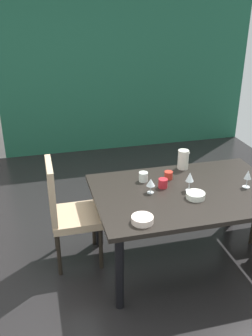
% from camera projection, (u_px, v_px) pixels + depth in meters
% --- Properties ---
extents(ground_plane, '(5.99, 5.96, 0.02)m').
position_uv_depth(ground_plane, '(101.00, 266.00, 3.51)').
color(ground_plane, black).
extents(garden_window_panel, '(3.95, 0.10, 2.56)m').
position_uv_depth(garden_window_panel, '(128.00, 68.00, 5.78)').
color(garden_window_panel, '#1F5840').
rests_on(garden_window_panel, ground_plane).
extents(dining_table, '(1.64, 1.08, 0.74)m').
position_uv_depth(dining_table, '(187.00, 199.00, 3.31)').
color(dining_table, black).
rests_on(dining_table, ground_plane).
extents(chair_left_far, '(0.45, 0.44, 1.02)m').
position_uv_depth(chair_left_far, '(66.00, 209.00, 3.35)').
color(chair_left_far, tan).
rests_on(chair_left_far, ground_plane).
extents(wine_glass_front, '(0.08, 0.08, 0.13)m').
position_uv_depth(wine_glass_front, '(151.00, 183.00, 3.20)').
color(wine_glass_front, silver).
rests_on(wine_glass_front, dining_table).
extents(wine_glass_near_window, '(0.07, 0.07, 0.16)m').
position_uv_depth(wine_glass_near_window, '(248.00, 175.00, 3.29)').
color(wine_glass_near_window, silver).
rests_on(wine_glass_near_window, dining_table).
extents(wine_glass_right, '(0.07, 0.07, 0.17)m').
position_uv_depth(wine_glass_right, '(190.00, 177.00, 3.22)').
color(wine_glass_right, silver).
rests_on(wine_glass_right, dining_table).
extents(serving_bowl_corner, '(0.17, 0.17, 0.05)m').
position_uv_depth(serving_bowl_corner, '(142.00, 220.00, 2.80)').
color(serving_bowl_corner, '#F3DCCD').
rests_on(serving_bowl_corner, dining_table).
extents(serving_bowl_left, '(0.16, 0.16, 0.05)m').
position_uv_depth(serving_bowl_left, '(196.00, 195.00, 3.15)').
color(serving_bowl_left, white).
rests_on(serving_bowl_left, dining_table).
extents(cup_rear, '(0.08, 0.08, 0.09)m').
position_uv_depth(cup_rear, '(143.00, 177.00, 3.43)').
color(cup_rear, silver).
rests_on(cup_rear, dining_table).
extents(cup_west, '(0.08, 0.08, 0.08)m').
position_uv_depth(cup_west, '(163.00, 183.00, 3.32)').
color(cup_west, red).
rests_on(cup_west, dining_table).
extents(cup_center, '(0.08, 0.08, 0.07)m').
position_uv_depth(cup_center, '(168.00, 175.00, 3.48)').
color(cup_center, red).
rests_on(cup_center, dining_table).
extents(pitcher_east, '(0.12, 0.11, 0.19)m').
position_uv_depth(pitcher_east, '(183.00, 159.00, 3.66)').
color(pitcher_east, silver).
rests_on(pitcher_east, dining_table).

